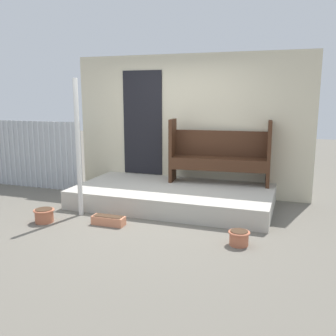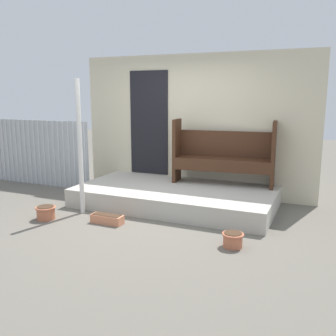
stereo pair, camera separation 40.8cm
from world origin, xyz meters
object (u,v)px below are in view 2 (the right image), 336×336
at_px(planter_box_rect, 107,219).
at_px(flower_pot_middle, 233,239).
at_px(flower_pot_left, 46,212).
at_px(support_post, 80,148).
at_px(bench, 223,153).

bearing_deg(planter_box_rect, flower_pot_middle, -3.83).
xyz_separation_m(flower_pot_left, flower_pot_middle, (2.87, 0.08, -0.01)).
bearing_deg(support_post, bench, 40.15).
distance_m(bench, flower_pot_middle, 2.23).
bearing_deg(planter_box_rect, flower_pot_left, -167.70).
xyz_separation_m(support_post, bench, (1.87, 1.58, -0.19)).
relative_size(flower_pot_left, planter_box_rect, 0.63).
distance_m(flower_pot_middle, planter_box_rect, 1.92).
xyz_separation_m(bench, flower_pot_middle, (0.67, -1.99, -0.76)).
bearing_deg(bench, flower_pot_middle, -76.69).
bearing_deg(flower_pot_left, support_post, 56.49).
relative_size(support_post, flower_pot_middle, 7.61).
bearing_deg(flower_pot_middle, bench, 108.69).
bearing_deg(bench, support_post, -145.23).
height_order(support_post, flower_pot_left, support_post).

